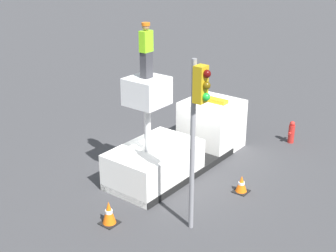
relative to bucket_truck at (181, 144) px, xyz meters
The scene contains 7 objects.
ground_plane 1.05m from the bucket_truck, behind, with size 120.00×120.00×0.00m, color #38383A.
bucket_truck is the anchor object (origin of this frame).
worker 4.28m from the bucket_truck, behind, with size 0.40×0.26×1.75m.
traffic_light_pole 5.00m from the bucket_truck, 137.76° to the right, with size 0.34×0.57×5.12m.
fire_hydrant 5.18m from the bucket_truck, 27.59° to the right, with size 0.50×0.26×0.95m.
traffic_cone_rear 4.53m from the bucket_truck, behind, with size 0.52×0.52×0.75m.
traffic_cone_curbside 2.90m from the bucket_truck, 96.99° to the right, with size 0.49×0.49×0.60m.
Camera 1 is at (-12.29, -9.39, 8.00)m, focal length 50.00 mm.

